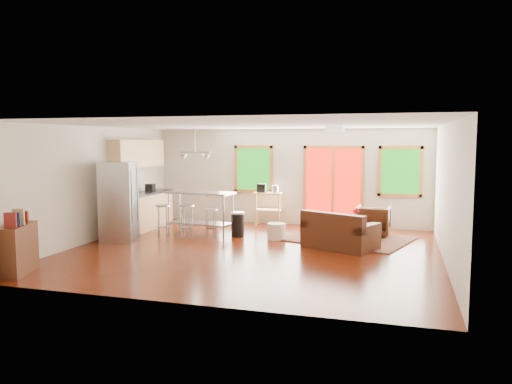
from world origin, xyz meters
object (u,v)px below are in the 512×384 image
(loveseat, at_px, (339,234))
(refrigerator, at_px, (119,202))
(armchair, at_px, (373,219))
(kitchen_cart, at_px, (268,197))
(coffee_table, at_px, (351,224))
(island, at_px, (200,205))
(ottoman, at_px, (322,224))
(rug, at_px, (347,239))

(loveseat, distance_m, refrigerator, 4.95)
(armchair, distance_m, kitchen_cart, 2.96)
(loveseat, distance_m, armchair, 1.76)
(coffee_table, bearing_deg, island, -172.92)
(loveseat, distance_m, ottoman, 1.86)
(rug, xyz_separation_m, refrigerator, (-4.94, -1.68, 0.89))
(ottoman, bearing_deg, loveseat, -70.03)
(rug, distance_m, refrigerator, 5.29)
(loveseat, xyz_separation_m, armchair, (0.61, 1.65, 0.09))
(coffee_table, height_order, island, island)
(loveseat, bearing_deg, rug, 111.35)
(coffee_table, height_order, refrigerator, refrigerator)
(coffee_table, xyz_separation_m, island, (-3.59, -0.45, 0.37))
(ottoman, xyz_separation_m, refrigerator, (-4.25, -2.36, 0.68))
(refrigerator, bearing_deg, island, 29.50)
(refrigerator, relative_size, island, 1.06)
(loveseat, height_order, ottoman, loveseat)
(coffee_table, relative_size, armchair, 1.43)
(ottoman, distance_m, island, 3.04)
(rug, height_order, coffee_table, coffee_table)
(refrigerator, distance_m, kitchen_cart, 4.05)
(loveseat, xyz_separation_m, kitchen_cart, (-2.22, 2.44, 0.46))
(loveseat, bearing_deg, refrigerator, -148.28)
(rug, relative_size, kitchen_cart, 2.41)
(loveseat, height_order, island, island)
(island, bearing_deg, refrigerator, -137.16)
(rug, xyz_separation_m, ottoman, (-0.70, 0.68, 0.21))
(loveseat, bearing_deg, armchair, 94.42)
(armchair, relative_size, ottoman, 1.22)
(coffee_table, xyz_separation_m, kitchen_cart, (-2.36, 1.28, 0.43))
(coffee_table, xyz_separation_m, refrigerator, (-5.02, -1.77, 0.56))
(armchair, height_order, island, island)
(rug, distance_m, kitchen_cart, 2.77)
(coffee_table, bearing_deg, armchair, 46.71)
(rug, height_order, ottoman, ottoman)
(armchair, xyz_separation_m, refrigerator, (-5.49, -2.27, 0.50))
(island, bearing_deg, loveseat, -11.61)
(loveseat, height_order, armchair, armchair)
(rug, distance_m, loveseat, 1.11)
(ottoman, relative_size, refrigerator, 0.36)
(rug, relative_size, ottoman, 4.10)
(ottoman, bearing_deg, rug, -44.37)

